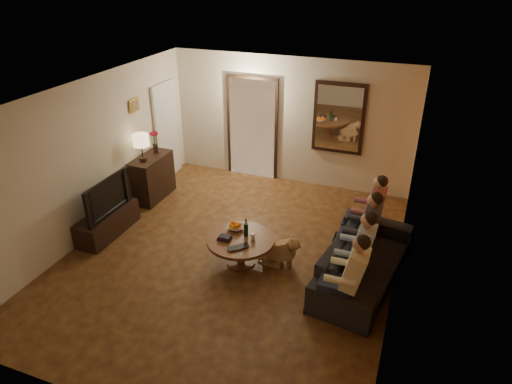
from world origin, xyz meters
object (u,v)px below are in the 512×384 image
at_px(tv, 103,196).
at_px(person_a, 348,281).
at_px(dresser, 152,177).
at_px(tv_stand, 108,223).
at_px(person_c, 363,233).
at_px(bowl, 235,228).
at_px(person_b, 357,255).
at_px(dog, 279,250).
at_px(sofa, 365,260).
at_px(coffee_table, 241,251).
at_px(laptop, 240,249).
at_px(table_lamp, 142,148).
at_px(person_d, 369,214).
at_px(wine_bottle, 246,227).

bearing_deg(tv, person_a, -98.28).
relative_size(dresser, tv_stand, 0.78).
distance_m(tv_stand, person_c, 4.27).
bearing_deg(dresser, tv_stand, -90.00).
bearing_deg(dresser, bowl, -27.97).
height_order(person_b, dog, person_b).
distance_m(sofa, coffee_table, 1.87).
height_order(dresser, laptop, dresser).
bearing_deg(person_b, person_a, -90.00).
distance_m(sofa, dog, 1.28).
bearing_deg(person_b, table_lamp, 163.60).
distance_m(tv_stand, person_d, 4.40).
bearing_deg(tv, table_lamp, 0.00).
distance_m(tv, person_a, 4.26).
height_order(dresser, bowl, dresser).
bearing_deg(dog, person_b, -8.30).
relative_size(sofa, person_c, 1.90).
bearing_deg(dresser, table_lamp, -90.00).
bearing_deg(person_b, coffee_table, 179.17).
bearing_deg(bowl, person_c, 10.43).
bearing_deg(person_b, person_c, 90.00).
xyz_separation_m(table_lamp, person_d, (4.21, -0.04, -0.53)).
distance_m(person_d, coffee_table, 2.14).
bearing_deg(laptop, sofa, -26.95).
height_order(person_b, coffee_table, person_b).
relative_size(dog, coffee_table, 0.54).
relative_size(sofa, person_b, 1.90).
relative_size(person_b, wine_bottle, 3.87).
bearing_deg(tv_stand, dresser, 90.00).
bearing_deg(coffee_table, sofa, 8.46).
bearing_deg(wine_bottle, dog, 5.95).
xyz_separation_m(dresser, person_b, (4.21, -1.46, 0.17)).
distance_m(person_a, person_b, 0.60).
bearing_deg(person_c, person_b, -90.00).
bearing_deg(dog, table_lamp, 161.18).
relative_size(table_lamp, bowl, 2.08).
bearing_deg(bowl, tv, -174.22).
distance_m(table_lamp, person_b, 4.43).
bearing_deg(dog, tv, -176.47).
height_order(sofa, person_b, person_b).
bearing_deg(person_b, tv, 179.81).
distance_m(dresser, person_c, 4.31).
distance_m(tv, person_c, 4.26).
bearing_deg(dog, bowl, 175.43).
distance_m(person_b, wine_bottle, 1.70).
relative_size(tv_stand, wine_bottle, 3.99).
xyz_separation_m(sofa, person_c, (-0.10, 0.30, 0.27)).
relative_size(tv_stand, person_b, 1.03).
relative_size(tv, dog, 2.00).
relative_size(dresser, table_lamp, 1.79).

